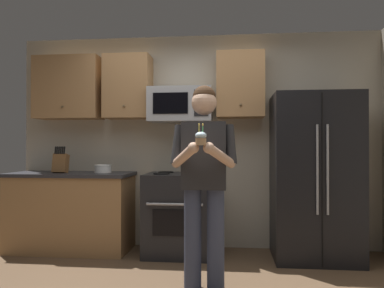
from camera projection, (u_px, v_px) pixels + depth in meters
The scene contains 10 objects.
wall_back at pixel (196, 141), 4.70m from camera, with size 4.40×0.10×2.60m, color #B7AD99.
oven_range at pixel (179, 213), 4.32m from camera, with size 0.76×0.70×0.93m.
microwave at pixel (181, 105), 4.45m from camera, with size 0.74×0.41×0.40m.
refrigerator at pixel (314, 177), 4.13m from camera, with size 0.90×0.75×1.80m.
cabinet_row_upper at pixel (134, 87), 4.56m from camera, with size 2.78×0.36×0.76m.
counter_left at pixel (71, 211), 4.48m from camera, with size 1.44×0.66×0.92m.
knife_block at pixel (61, 163), 4.44m from camera, with size 0.16×0.15×0.32m.
bowl_large_white at pixel (103, 168), 4.47m from camera, with size 0.20×0.20×0.09m.
person at pixel (204, 173), 3.26m from camera, with size 0.60×0.48×1.76m.
cupcake at pixel (201, 138), 2.93m from camera, with size 0.09×0.09×0.17m.
Camera 1 is at (0.45, -2.93, 1.22)m, focal length 35.30 mm.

